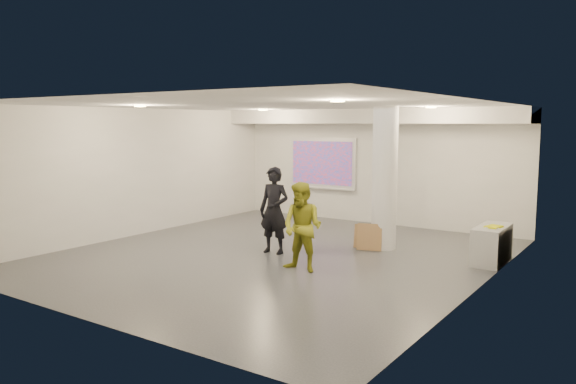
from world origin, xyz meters
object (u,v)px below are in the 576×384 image
Objects in this scene: credenza at (492,244)px; woman at (274,210)px; column at (385,178)px; man at (302,227)px; projection_screen at (322,164)px.

woman reaches higher than credenza.
man is (-0.43, -2.51, -0.70)m from column.
man is (1.25, -0.88, -0.08)m from woman.
projection_screen is 4.56m from woman.
credenza is at bearing 0.91° from column.
credenza is 0.68× the size of woman.
column reaches higher than credenza.
column is 2.43m from woman.
woman is at bearing -135.82° from column.
man is at bearing -136.67° from credenza.
column is 2.50m from credenza.
projection_screen is 1.31× the size of man.
credenza is at bearing -26.20° from projection_screen.
projection_screen is 5.86m from man.
projection_screen is (-3.10, 2.65, 0.03)m from column.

